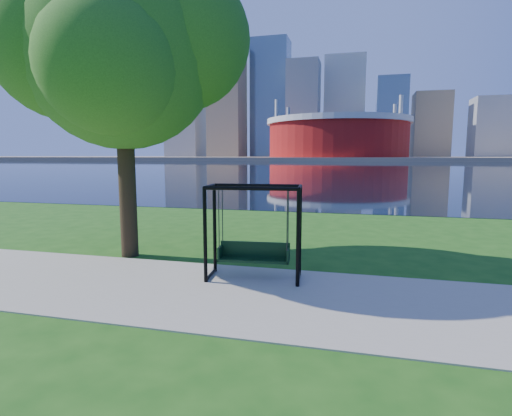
% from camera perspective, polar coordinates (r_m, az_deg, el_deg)
% --- Properties ---
extents(ground, '(900.00, 900.00, 0.00)m').
position_cam_1_polar(ground, '(9.02, -1.53, -11.22)').
color(ground, '#1E5114').
rests_on(ground, ground).
extents(path, '(120.00, 4.00, 0.03)m').
position_cam_1_polar(path, '(8.56, -2.46, -12.16)').
color(path, '#9E937F').
rests_on(path, ground).
extents(river, '(900.00, 180.00, 0.02)m').
position_cam_1_polar(river, '(110.28, 13.16, 5.80)').
color(river, black).
rests_on(river, ground).
extents(far_bank, '(900.00, 228.00, 2.00)m').
position_cam_1_polar(far_bank, '(314.23, 13.99, 6.93)').
color(far_bank, '#937F60').
rests_on(far_bank, ground).
extents(stadium, '(83.00, 83.00, 32.00)m').
position_cam_1_polar(stadium, '(243.79, 11.57, 10.01)').
color(stadium, maroon).
rests_on(stadium, far_bank).
extents(skyline, '(392.00, 66.00, 96.50)m').
position_cam_1_polar(skyline, '(329.33, 13.44, 13.04)').
color(skyline, gray).
rests_on(skyline, far_bank).
extents(swing, '(2.25, 1.15, 2.23)m').
position_cam_1_polar(swing, '(9.29, -0.29, -3.78)').
color(swing, black).
rests_on(swing, ground).
extents(park_tree, '(6.77, 6.11, 8.40)m').
position_cam_1_polar(park_tree, '(12.35, -18.74, 20.91)').
color(park_tree, black).
rests_on(park_tree, ground).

